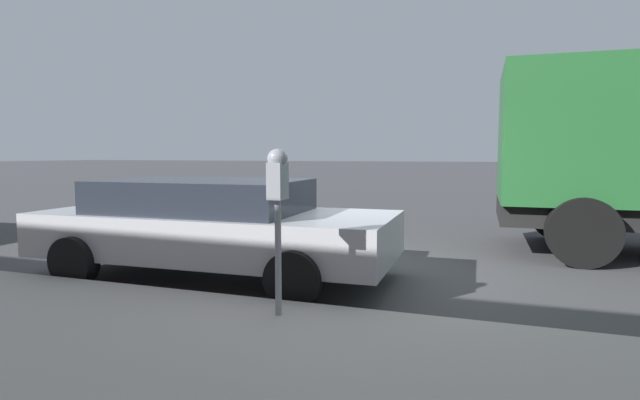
% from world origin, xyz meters
% --- Properties ---
extents(ground_plane, '(220.00, 220.00, 0.00)m').
position_xyz_m(ground_plane, '(0.00, 0.00, 0.00)').
color(ground_plane, '#424244').
extents(parking_meter, '(0.21, 0.19, 1.56)m').
position_xyz_m(parking_meter, '(-2.65, 0.14, 1.35)').
color(parking_meter, gray).
rests_on(parking_meter, sidewalk).
extents(car_silver, '(2.25, 4.83, 1.33)m').
position_xyz_m(car_silver, '(-1.02, 1.82, 0.72)').
color(car_silver, '#B7BABF').
rests_on(car_silver, ground_plane).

